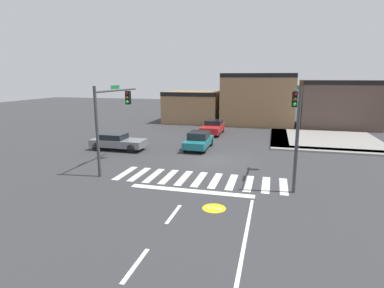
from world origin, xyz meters
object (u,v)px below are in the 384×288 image
at_px(car_teal, 199,140).
at_px(car_red, 213,127).
at_px(car_gray, 117,141).
at_px(traffic_signal_southeast, 296,116).
at_px(traffic_signal_southwest, 113,110).

relative_size(car_teal, car_red, 0.95).
bearing_deg(car_gray, car_teal, 17.27).
relative_size(traffic_signal_southeast, car_gray, 1.23).
distance_m(traffic_signal_southwest, car_red, 14.98).
distance_m(traffic_signal_southeast, car_red, 16.31).
height_order(car_teal, car_red, car_teal).
height_order(traffic_signal_southeast, traffic_signal_southwest, traffic_signal_southeast).
bearing_deg(traffic_signal_southeast, car_gray, 70.51).
xyz_separation_m(traffic_signal_southeast, car_red, (-7.43, 14.18, -3.14)).
bearing_deg(car_gray, traffic_signal_southwest, -63.73).
bearing_deg(car_teal, car_red, -178.55).
height_order(car_red, car_gray, car_red).
bearing_deg(car_gray, traffic_signal_southeast, -19.49).
relative_size(traffic_signal_southeast, traffic_signal_southwest, 0.99).
xyz_separation_m(traffic_signal_southeast, traffic_signal_southwest, (-11.39, 0.07, -0.00)).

